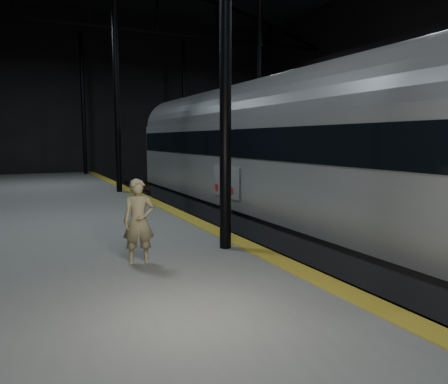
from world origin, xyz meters
TOP-DOWN VIEW (x-y plane):
  - ground at (0.00, 0.00)m, footprint 44.00×44.00m
  - platform_left at (-7.50, 0.00)m, footprint 9.00×43.80m
  - platform_right at (7.50, 0.00)m, footprint 9.00×43.80m
  - tactile_strip at (-3.25, 0.00)m, footprint 0.50×43.80m
  - track at (0.00, 0.00)m, footprint 2.40×43.00m
  - train at (-0.00, 1.18)m, footprint 3.09×20.64m
  - woman at (-5.91, -4.43)m, footprint 0.68×0.51m

SIDE VIEW (x-z plane):
  - ground at x=0.00m, z-range 0.00..0.00m
  - track at x=0.00m, z-range -0.05..0.19m
  - platform_left at x=-7.50m, z-range 0.00..1.00m
  - platform_right at x=7.50m, z-range 0.00..1.00m
  - tactile_strip at x=-3.25m, z-range 1.00..1.01m
  - woman at x=-5.91m, z-range 1.00..2.71m
  - train at x=0.00m, z-range 0.32..5.84m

